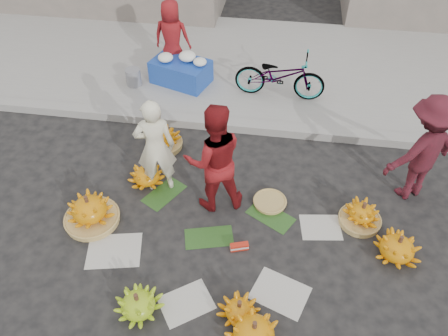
# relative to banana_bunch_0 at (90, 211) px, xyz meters

# --- Properties ---
(ground) EXTENTS (80.00, 80.00, 0.00)m
(ground) POSITION_rel_banana_bunch_0_xyz_m (1.76, 0.16, -0.22)
(ground) COLOR black
(ground) RESTS_ON ground
(curb) EXTENTS (40.00, 0.25, 0.15)m
(curb) POSITION_rel_banana_bunch_0_xyz_m (1.76, 2.36, -0.14)
(curb) COLOR gray
(curb) RESTS_ON ground
(sidewalk) EXTENTS (40.00, 4.00, 0.12)m
(sidewalk) POSITION_rel_banana_bunch_0_xyz_m (1.76, 4.46, -0.16)
(sidewalk) COLOR gray
(sidewalk) RESTS_ON ground
(newspaper_scatter) EXTENTS (3.20, 1.80, 0.00)m
(newspaper_scatter) POSITION_rel_banana_bunch_0_xyz_m (1.76, -0.64, -0.22)
(newspaper_scatter) COLOR beige
(newspaper_scatter) RESTS_ON ground
(banana_leaves) EXTENTS (2.00, 1.00, 0.00)m
(banana_leaves) POSITION_rel_banana_bunch_0_xyz_m (1.66, 0.36, -0.21)
(banana_leaves) COLOR #1F4617
(banana_leaves) RESTS_ON ground
(banana_bunch_0) EXTENTS (0.74, 0.74, 0.50)m
(banana_bunch_0) POSITION_rel_banana_bunch_0_xyz_m (0.00, 0.00, 0.00)
(banana_bunch_0) COLOR #A88646
(banana_bunch_0) RESTS_ON ground
(banana_bunch_1) EXTENTS (0.58, 0.58, 0.35)m
(banana_bunch_1) POSITION_rel_banana_bunch_0_xyz_m (1.04, -1.22, -0.07)
(banana_bunch_1) COLOR #77AA18
(banana_bunch_1) RESTS_ON ground
(banana_bunch_2) EXTENTS (0.65, 0.65, 0.39)m
(banana_bunch_2) POSITION_rel_banana_bunch_0_xyz_m (2.40, -1.37, -0.04)
(banana_bunch_2) COLOR orange
(banana_bunch_2) RESTS_ON ground
(banana_bunch_3) EXTENTS (0.51, 0.51, 0.30)m
(banana_bunch_3) POSITION_rel_banana_bunch_0_xyz_m (2.20, -1.10, -0.09)
(banana_bunch_3) COLOR orange
(banana_bunch_3) RESTS_ON ground
(banana_bunch_4) EXTENTS (0.69, 0.69, 0.38)m
(banana_bunch_4) POSITION_rel_banana_bunch_0_xyz_m (4.10, 0.03, -0.05)
(banana_bunch_4) COLOR orange
(banana_bunch_4) RESTS_ON ground
(banana_bunch_5) EXTENTS (0.58, 0.58, 0.40)m
(banana_bunch_5) POSITION_rel_banana_bunch_0_xyz_m (3.69, 0.52, -0.05)
(banana_bunch_5) COLOR #A88646
(banana_bunch_5) RESTS_ON ground
(banana_bunch_6) EXTENTS (0.65, 0.65, 0.35)m
(banana_bunch_6) POSITION_rel_banana_bunch_0_xyz_m (0.55, 0.86, -0.07)
(banana_bunch_6) COLOR orange
(banana_bunch_6) RESTS_ON ground
(banana_bunch_7) EXTENTS (0.66, 0.66, 0.41)m
(banana_bunch_7) POSITION_rel_banana_bunch_0_xyz_m (0.60, 1.70, -0.05)
(banana_bunch_7) COLOR #A88646
(banana_bunch_7) RESTS_ON ground
(basket_spare) EXTENTS (0.47, 0.47, 0.05)m
(basket_spare) POSITION_rel_banana_bunch_0_xyz_m (2.43, 0.70, -0.19)
(basket_spare) COLOR #A88646
(basket_spare) RESTS_ON ground
(incense_stack) EXTENTS (0.25, 0.15, 0.10)m
(incense_stack) POSITION_rel_banana_bunch_0_xyz_m (2.09, -0.17, -0.16)
(incense_stack) COLOR red
(incense_stack) RESTS_ON ground
(vendor_cream) EXTENTS (0.64, 0.51, 1.54)m
(vendor_cream) POSITION_rel_banana_bunch_0_xyz_m (0.77, 0.81, 0.55)
(vendor_cream) COLOR white
(vendor_cream) RESTS_ON ground
(vendor_red) EXTENTS (0.98, 0.86, 1.68)m
(vendor_red) POSITION_rel_banana_bunch_0_xyz_m (1.63, 0.61, 0.62)
(vendor_red) COLOR maroon
(vendor_red) RESTS_ON ground
(man_striped) EXTENTS (1.25, 1.09, 1.67)m
(man_striped) POSITION_rel_banana_bunch_0_xyz_m (4.43, 1.23, 0.62)
(man_striped) COLOR maroon
(man_striped) RESTS_ON ground
(flower_table) EXTENTS (1.21, 0.97, 0.62)m
(flower_table) POSITION_rel_banana_bunch_0_xyz_m (0.51, 3.51, 0.15)
(flower_table) COLOR #183B9D
(flower_table) RESTS_ON sidewalk
(grey_bucket) EXTENTS (0.29, 0.29, 0.32)m
(grey_bucket) POSITION_rel_banana_bunch_0_xyz_m (-0.38, 3.28, 0.06)
(grey_bucket) COLOR slate
(grey_bucket) RESTS_ON sidewalk
(flower_vendor) EXTENTS (0.70, 0.46, 1.43)m
(flower_vendor) POSITION_rel_banana_bunch_0_xyz_m (0.28, 3.90, 0.62)
(flower_vendor) COLOR maroon
(flower_vendor) RESTS_ON sidewalk
(bicycle) EXTENTS (0.64, 1.66, 0.86)m
(bicycle) POSITION_rel_banana_bunch_0_xyz_m (2.38, 3.30, 0.33)
(bicycle) COLOR gray
(bicycle) RESTS_ON sidewalk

